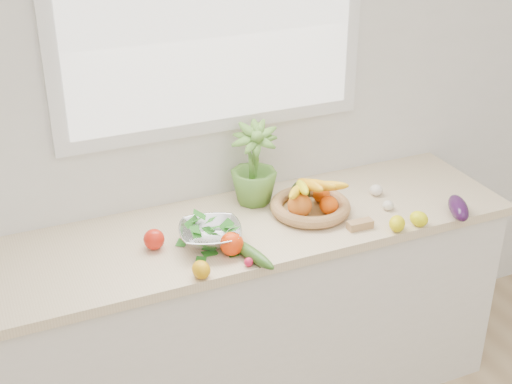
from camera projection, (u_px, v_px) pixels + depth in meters
name	position (u px, v px, depth m)	size (l,w,h in m)	color
back_wall	(213.00, 95.00, 2.88)	(4.50, 0.02, 2.70)	white
counter_cabinet	(243.00, 321.00, 3.05)	(2.20, 0.58, 0.86)	silver
countertop	(243.00, 230.00, 2.85)	(2.24, 0.62, 0.04)	beige
orange_loose	(232.00, 244.00, 2.63)	(0.09, 0.09, 0.09)	#FF3A08
lemon_a	(201.00, 270.00, 2.50)	(0.06, 0.08, 0.06)	orange
lemon_b	(397.00, 224.00, 2.79)	(0.06, 0.08, 0.06)	yellow
lemon_c	(419.00, 219.00, 2.83)	(0.06, 0.08, 0.06)	yellow
apple	(154.00, 239.00, 2.67)	(0.08, 0.08, 0.08)	red
ginger	(360.00, 225.00, 2.82)	(0.10, 0.04, 0.03)	#AE7E57
garlic_a	(291.00, 214.00, 2.89)	(0.05, 0.05, 0.04)	white
garlic_b	(376.00, 190.00, 3.07)	(0.06, 0.06, 0.05)	white
garlic_c	(388.00, 205.00, 2.95)	(0.05, 0.05, 0.04)	white
eggplant	(458.00, 208.00, 2.89)	(0.07, 0.19, 0.08)	#2D0E36
cucumber	(251.00, 253.00, 2.61)	(0.05, 0.27, 0.05)	#265117
radish	(249.00, 262.00, 2.57)	(0.03, 0.03, 0.03)	#DC1B43
potted_herb	(254.00, 164.00, 2.94)	(0.20, 0.20, 0.35)	#558A32
fruit_basket	(310.00, 202.00, 2.92)	(0.33, 0.33, 0.18)	tan
colander_with_spinach	(210.00, 231.00, 2.68)	(0.29, 0.29, 0.12)	silver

